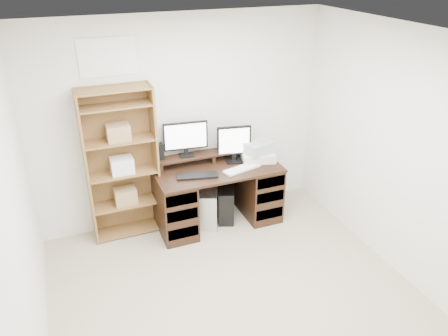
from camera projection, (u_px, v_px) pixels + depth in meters
room at (253, 204)px, 3.50m from camera, size 3.54×4.04×2.54m
desk at (218, 194)px, 5.36m from camera, size 1.50×0.70×0.75m
riser_shelf at (211, 154)px, 5.33m from camera, size 1.40×0.22×0.12m
monitor_wide at (186, 137)px, 5.14m from camera, size 0.53×0.15×0.42m
monitor_small at (234, 143)px, 5.26m from camera, size 0.41×0.19×0.45m
speaker at (160, 151)px, 5.10m from camera, size 0.08×0.08×0.20m
keyboard_black at (197, 176)px, 4.99m from camera, size 0.49×0.26×0.03m
keyboard_white at (242, 169)px, 5.16m from camera, size 0.49×0.25×0.02m
mouse at (265, 163)px, 5.29m from camera, size 0.10×0.07×0.04m
printer at (258, 156)px, 5.37m from camera, size 0.45×0.38×0.10m
basket at (258, 147)px, 5.32m from camera, size 0.38×0.31×0.14m
tower_silver at (209, 205)px, 5.42m from camera, size 0.38×0.52×0.47m
tower_black at (226, 202)px, 5.51m from camera, size 0.33×0.48×0.44m
bookshelf at (121, 163)px, 4.94m from camera, size 0.80×0.30×1.80m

